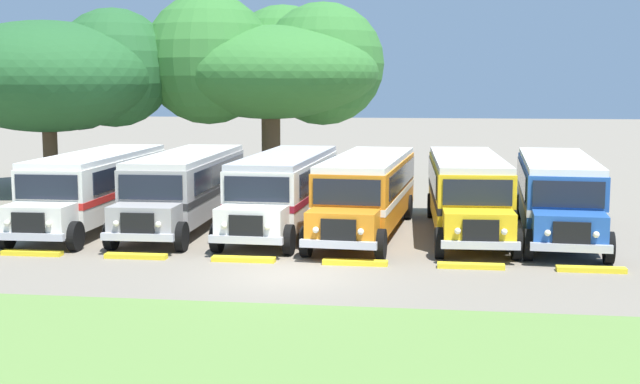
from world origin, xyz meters
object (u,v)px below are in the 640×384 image
Objects in this scene: parked_bus_slot_1 at (186,186)px; broad_shade_tree at (270,66)px; parked_bus_slot_2 at (285,187)px; parked_bus_slot_4 at (467,190)px; parked_bus_slot_0 at (96,185)px; secondary_tree at (59,75)px; parked_bus_slot_5 at (557,192)px; parked_bus_slot_3 at (367,190)px.

parked_bus_slot_1 is 0.87× the size of broad_shade_tree.
parked_bus_slot_2 and parked_bus_slot_4 have the same top height.
parked_bus_slot_0 is at bearing -90.06° from parked_bus_slot_4.
parked_bus_slot_0 is 15.48m from broad_shade_tree.
parked_bus_slot_4 is 0.93× the size of secondary_tree.
parked_bus_slot_2 is 17.14m from secondary_tree.
broad_shade_tree is (-10.12, 13.57, 4.87)m from parked_bus_slot_4.
parked_bus_slot_1 is 14.56m from broad_shade_tree.
parked_bus_slot_5 is at bearing 92.58° from parked_bus_slot_2.
parked_bus_slot_1 is 1.00× the size of parked_bus_slot_4.
parked_bus_slot_0 is 3.50m from parked_bus_slot_1.
parked_bus_slot_3 is at bearing -65.43° from broad_shade_tree.
parked_bus_slot_5 is at bearing 86.88° from parked_bus_slot_4.
parked_bus_slot_0 and parked_bus_slot_3 have the same top height.
parked_bus_slot_5 is (13.99, 0.09, 0.00)m from parked_bus_slot_1.
parked_bus_slot_4 is 22.86m from secondary_tree.
parked_bus_slot_2 is 0.87× the size of broad_shade_tree.
parked_bus_slot_1 and parked_bus_slot_5 have the same top height.
parked_bus_slot_4 is at bearing 91.28° from parked_bus_slot_0.
parked_bus_slot_4 is (3.68, 0.50, 0.00)m from parked_bus_slot_3.
parked_bus_slot_0 is 0.99× the size of parked_bus_slot_5.
parked_bus_slot_3 is 3.72m from parked_bus_slot_4.
broad_shade_tree reaches higher than parked_bus_slot_3.
broad_shade_tree is 1.07× the size of secondary_tree.
parked_bus_slot_5 is (17.47, 0.49, 0.00)m from parked_bus_slot_0.
broad_shade_tree is (0.63, 13.71, 4.87)m from parked_bus_slot_1.
parked_bus_slot_2 is at bearing -91.14° from parked_bus_slot_4.
parked_bus_slot_5 is at bearing -22.22° from secondary_tree.
secondary_tree is at bearing -117.47° from parked_bus_slot_4.
parked_bus_slot_4 is at bearing -53.30° from broad_shade_tree.
parked_bus_slot_4 is 17.62m from broad_shade_tree.
parked_bus_slot_1 is 0.99× the size of parked_bus_slot_5.
broad_shade_tree is at bearing 21.46° from secondary_tree.
parked_bus_slot_3 is at bearing 85.86° from parked_bus_slot_1.
parked_bus_slot_1 is (3.48, 0.40, 0.00)m from parked_bus_slot_0.
secondary_tree reaches higher than parked_bus_slot_2.
parked_bus_slot_0 is 10.54m from parked_bus_slot_3.
parked_bus_slot_1 and parked_bus_slot_3 have the same top height.
parked_bus_slot_2 and parked_bus_slot_3 have the same top height.
parked_bus_slot_5 is at bearing -45.55° from broad_shade_tree.
parked_bus_slot_0 is at bearing -84.61° from parked_bus_slot_1.
broad_shade_tree reaches higher than parked_bus_slot_4.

